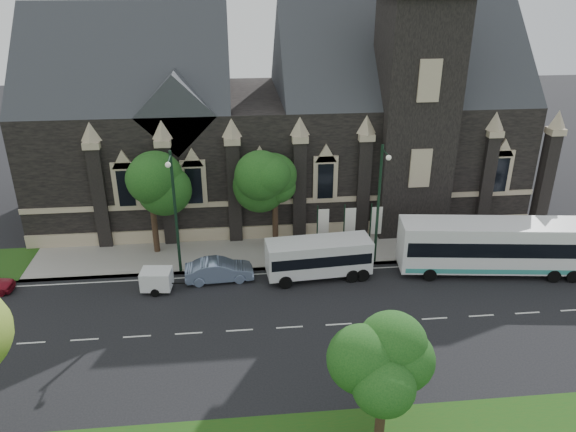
{
  "coord_description": "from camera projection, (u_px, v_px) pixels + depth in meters",
  "views": [
    {
      "loc": [
        0.15,
        -27.19,
        19.69
      ],
      "look_at": [
        3.52,
        6.0,
        4.64
      ],
      "focal_mm": 34.26,
      "sensor_mm": 36.0,
      "label": 1
    }
  ],
  "objects": [
    {
      "name": "tree_park_east",
      "position": [
        388.0,
        364.0,
        22.95
      ],
      "size": [
        3.4,
        3.4,
        6.28
      ],
      "color": "black",
      "rests_on": "ground"
    },
    {
      "name": "box_trailer",
      "position": [
        157.0,
        279.0,
        36.45
      ],
      "size": [
        2.91,
        1.72,
        1.52
      ],
      "rotation": [
        0.0,
        0.0,
        -0.1
      ],
      "color": "white",
      "rests_on": "ground"
    },
    {
      "name": "banner_flag_left",
      "position": [
        321.0,
        226.0,
        40.5
      ],
      "size": [
        0.9,
        0.1,
        4.0
      ],
      "color": "black",
      "rests_on": "ground"
    },
    {
      "name": "ground",
      "position": [
        240.0,
        330.0,
        32.74
      ],
      "size": [
        160.0,
        160.0,
        0.0
      ],
      "primitive_type": "plane",
      "color": "black",
      "rests_on": "ground"
    },
    {
      "name": "street_lamp_mid",
      "position": [
        175.0,
        208.0,
        36.7
      ],
      "size": [
        0.36,
        1.88,
        9.0
      ],
      "color": "black",
      "rests_on": "ground"
    },
    {
      "name": "tree_walk_right",
      "position": [
        277.0,
        175.0,
        40.35
      ],
      "size": [
        4.08,
        4.08,
        7.8
      ],
      "color": "black",
      "rests_on": "ground"
    },
    {
      "name": "tour_coach",
      "position": [
        494.0,
        246.0,
        38.26
      ],
      "size": [
        13.27,
        4.3,
        3.8
      ],
      "rotation": [
        0.0,
        0.0,
        -0.12
      ],
      "color": "white",
      "rests_on": "ground"
    },
    {
      "name": "sidewalk",
      "position": [
        237.0,
        254.0,
        41.32
      ],
      "size": [
        80.0,
        5.0,
        0.15
      ],
      "primitive_type": "cube",
      "color": "gray",
      "rests_on": "ground"
    },
    {
      "name": "banner_flag_right",
      "position": [
        374.0,
        223.0,
        40.86
      ],
      "size": [
        0.9,
        0.1,
        4.0
      ],
      "color": "black",
      "rests_on": "ground"
    },
    {
      "name": "shuttle_bus",
      "position": [
        319.0,
        256.0,
        37.83
      ],
      "size": [
        7.34,
        3.0,
        2.77
      ],
      "rotation": [
        0.0,
        0.0,
        0.07
      ],
      "color": "silver",
      "rests_on": "ground"
    },
    {
      "name": "street_lamp_near",
      "position": [
        379.0,
        199.0,
        37.99
      ],
      "size": [
        0.36,
        1.88,
        9.0
      ],
      "color": "black",
      "rests_on": "ground"
    },
    {
      "name": "museum",
      "position": [
        292.0,
        116.0,
        46.88
      ],
      "size": [
        40.0,
        17.7,
        29.9
      ],
      "color": "black",
      "rests_on": "ground"
    },
    {
      "name": "tree_walk_left",
      "position": [
        153.0,
        181.0,
        39.55
      ],
      "size": [
        3.91,
        3.91,
        7.64
      ],
      "color": "black",
      "rests_on": "ground"
    },
    {
      "name": "sedan",
      "position": [
        219.0,
        270.0,
        37.73
      ],
      "size": [
        4.76,
        1.91,
        1.54
      ],
      "primitive_type": "imported",
      "rotation": [
        0.0,
        0.0,
        1.63
      ],
      "color": "#7C90B4",
      "rests_on": "ground"
    },
    {
      "name": "banner_flag_center",
      "position": [
        348.0,
        225.0,
        40.68
      ],
      "size": [
        0.9,
        0.1,
        4.0
      ],
      "color": "black",
      "rests_on": "ground"
    }
  ]
}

